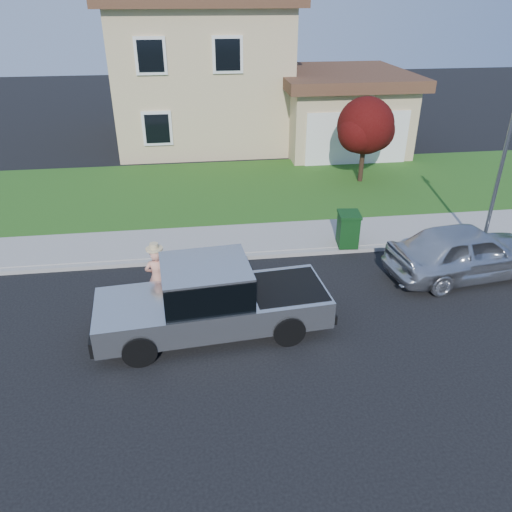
{
  "coord_description": "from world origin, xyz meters",
  "views": [
    {
      "loc": [
        -0.78,
        -10.01,
        7.06
      ],
      "look_at": [
        0.66,
        0.79,
        1.2
      ],
      "focal_mm": 35.0,
      "sensor_mm": 36.0,
      "label": 1
    }
  ],
  "objects_px": {
    "woman": "(157,276)",
    "street_lamp": "(501,171)",
    "trash_bin": "(348,229)",
    "sedan": "(467,251)",
    "ornamental_tree": "(366,128)",
    "pickup_truck": "(212,301)"
  },
  "relations": [
    {
      "from": "street_lamp",
      "to": "woman",
      "type": "bearing_deg",
      "value": -164.7
    },
    {
      "from": "sedan",
      "to": "street_lamp",
      "type": "xyz_separation_m",
      "value": [
        1.19,
        1.1,
        1.87
      ]
    },
    {
      "from": "sedan",
      "to": "trash_bin",
      "type": "relative_size",
      "value": 4.23
    },
    {
      "from": "ornamental_tree",
      "to": "street_lamp",
      "type": "bearing_deg",
      "value": -75.93
    },
    {
      "from": "ornamental_tree",
      "to": "street_lamp",
      "type": "distance_m",
      "value": 6.74
    },
    {
      "from": "sedan",
      "to": "woman",
      "type": "bearing_deg",
      "value": 85.42
    },
    {
      "from": "trash_bin",
      "to": "sedan",
      "type": "bearing_deg",
      "value": -29.48
    },
    {
      "from": "woman",
      "to": "ornamental_tree",
      "type": "distance_m",
      "value": 11.26
    },
    {
      "from": "street_lamp",
      "to": "sedan",
      "type": "bearing_deg",
      "value": -130.46
    },
    {
      "from": "trash_bin",
      "to": "street_lamp",
      "type": "distance_m",
      "value": 4.47
    },
    {
      "from": "pickup_truck",
      "to": "sedan",
      "type": "relative_size",
      "value": 1.25
    },
    {
      "from": "pickup_truck",
      "to": "woman",
      "type": "height_order",
      "value": "pickup_truck"
    },
    {
      "from": "woman",
      "to": "street_lamp",
      "type": "height_order",
      "value": "street_lamp"
    },
    {
      "from": "ornamental_tree",
      "to": "woman",
      "type": "bearing_deg",
      "value": -134.68
    },
    {
      "from": "woman",
      "to": "sedan",
      "type": "bearing_deg",
      "value": 179.05
    },
    {
      "from": "woman",
      "to": "street_lamp",
      "type": "distance_m",
      "value": 9.76
    },
    {
      "from": "woman",
      "to": "trash_bin",
      "type": "relative_size",
      "value": 1.64
    },
    {
      "from": "woman",
      "to": "sedan",
      "type": "height_order",
      "value": "woman"
    },
    {
      "from": "pickup_truck",
      "to": "sedan",
      "type": "xyz_separation_m",
      "value": [
        7.03,
        1.63,
        -0.07
      ]
    },
    {
      "from": "ornamental_tree",
      "to": "trash_bin",
      "type": "distance_m",
      "value": 6.29
    },
    {
      "from": "woman",
      "to": "ornamental_tree",
      "type": "height_order",
      "value": "ornamental_tree"
    },
    {
      "from": "ornamental_tree",
      "to": "street_lamp",
      "type": "xyz_separation_m",
      "value": [
        1.63,
        -6.52,
        0.37
      ]
    }
  ]
}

